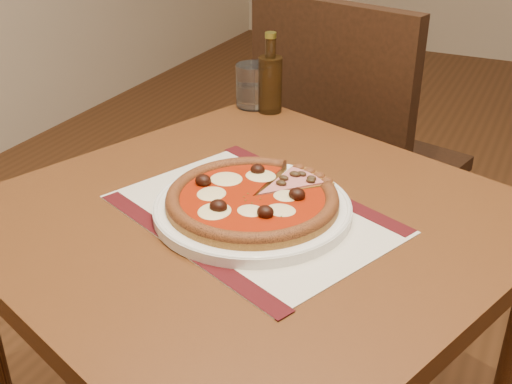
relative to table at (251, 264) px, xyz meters
The scene contains 8 objects.
table is the anchor object (origin of this frame).
chair_far 0.73m from the table, 94.75° to the left, with size 0.56×0.56×0.98m.
placemat 0.10m from the table, 33.27° to the right, with size 0.44×0.32×0.00m, color silver.
plate 0.11m from the table, 33.27° to the right, with size 0.33×0.33×0.02m, color white.
pizza 0.13m from the table, 37.14° to the right, with size 0.28×0.28×0.04m.
ham_slice 0.16m from the table, 53.52° to the left, with size 0.10×0.14×0.02m.
water_glass 0.53m from the table, 115.63° to the left, with size 0.08×0.08×0.10m, color white.
bottle 0.50m from the table, 111.00° to the left, with size 0.05×0.05×0.18m.
Camera 1 is at (-0.17, -1.67, 1.28)m, focal length 45.00 mm.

